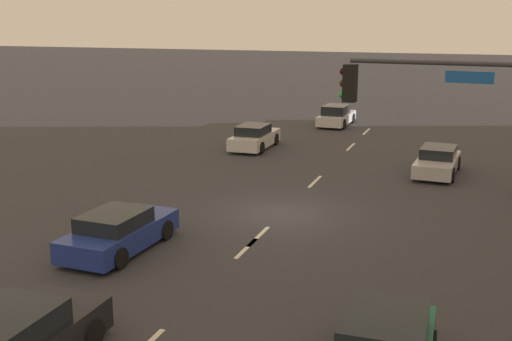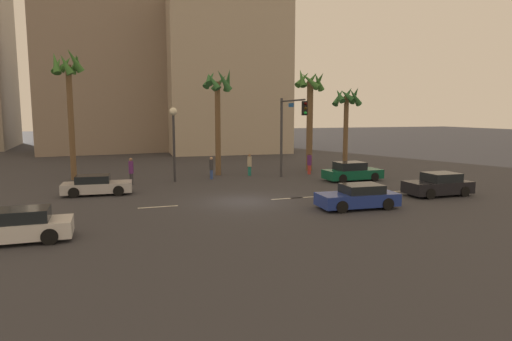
{
  "view_description": "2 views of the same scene",
  "coord_description": "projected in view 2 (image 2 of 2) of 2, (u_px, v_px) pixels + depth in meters",
  "views": [
    {
      "loc": [
        21.23,
        6.41,
        6.98
      ],
      "look_at": [
        1.24,
        -0.6,
        1.84
      ],
      "focal_mm": 44.41,
      "sensor_mm": 36.0,
      "label": 1
    },
    {
      "loc": [
        -7.17,
        -24.0,
        5.07
      ],
      "look_at": [
        0.61,
        -0.44,
        1.83
      ],
      "focal_mm": 31.14,
      "sensor_mm": 36.0,
      "label": 2
    }
  ],
  "objects": [
    {
      "name": "pedestrian_2",
      "position": [
        211.0,
        167.0,
        33.89
      ],
      "size": [
        0.36,
        0.36,
        1.72
      ],
      "color": "#2D478C",
      "rests_on": "ground_plane"
    },
    {
      "name": "streetlamp",
      "position": [
        174.0,
        129.0,
        32.22
      ],
      "size": [
        0.56,
        0.56,
        5.43
      ],
      "color": "#2D2D33",
      "rests_on": "ground_plane"
    },
    {
      "name": "traffic_signal",
      "position": [
        289.0,
        124.0,
        32.92
      ],
      "size": [
        0.67,
        5.58,
        6.18
      ],
      "color": "#38383D",
      "rests_on": "ground_plane"
    },
    {
      "name": "car_3",
      "position": [
        352.0,
        172.0,
        33.28
      ],
      "size": [
        4.38,
        1.98,
        1.4
      ],
      "color": "#0F5138",
      "rests_on": "ground_plane"
    },
    {
      "name": "lane_stripe_4",
      "position": [
        305.0,
        197.0,
        26.68
      ],
      "size": [
        1.85,
        0.14,
        0.01
      ],
      "primitive_type": "cube",
      "color": "silver",
      "rests_on": "ground_plane"
    },
    {
      "name": "ground_plane",
      "position": [
        244.0,
        201.0,
        25.48
      ],
      "size": [
        220.0,
        220.0,
        0.0
      ],
      "primitive_type": "plane",
      "color": "#333338"
    },
    {
      "name": "palm_tree_1",
      "position": [
        347.0,
        107.0,
        39.11
      ],
      "size": [
        2.35,
        2.72,
        7.41
      ],
      "color": "brown",
      "rests_on": "ground_plane"
    },
    {
      "name": "car_2",
      "position": [
        96.0,
        185.0,
        27.53
      ],
      "size": [
        4.22,
        1.98,
        1.23
      ],
      "color": "#B7B7BC",
      "rests_on": "ground_plane"
    },
    {
      "name": "building_1",
      "position": [
        142.0,
        95.0,
        70.21
      ],
      "size": [
        20.2,
        15.5,
        15.66
      ],
      "primitive_type": "cube",
      "rotation": [
        0.0,
        0.0,
        0.09
      ],
      "color": "slate",
      "rests_on": "ground_plane"
    },
    {
      "name": "car_5",
      "position": [
        438.0,
        185.0,
        27.29
      ],
      "size": [
        4.06,
        1.98,
        1.4
      ],
      "color": "black",
      "rests_on": "ground_plane"
    },
    {
      "name": "car_4",
      "position": [
        358.0,
        197.0,
        23.63
      ],
      "size": [
        4.33,
        2.05,
        1.28
      ],
      "color": "navy",
      "rests_on": "ground_plane"
    },
    {
      "name": "pedestrian_0",
      "position": [
        250.0,
        164.0,
        35.86
      ],
      "size": [
        0.42,
        0.42,
        1.76
      ],
      "color": "#1E7266",
      "rests_on": "ground_plane"
    },
    {
      "name": "palm_tree_2",
      "position": [
        310.0,
        99.0,
        38.22
      ],
      "size": [
        2.56,
        2.83,
        8.85
      ],
      "color": "brown",
      "rests_on": "ground_plane"
    },
    {
      "name": "building_3",
      "position": [
        222.0,
        78.0,
        59.22
      ],
      "size": [
        15.44,
        16.51,
        19.4
      ],
      "primitive_type": "cube",
      "rotation": [
        0.0,
        0.0,
        -0.05
      ],
      "color": "#B2A38E",
      "rests_on": "ground_plane"
    },
    {
      "name": "lane_stripe_5",
      "position": [
        397.0,
        191.0,
        28.71
      ],
      "size": [
        1.94,
        0.14,
        0.01
      ],
      "primitive_type": "cube",
      "color": "silver",
      "rests_on": "ground_plane"
    },
    {
      "name": "building_0",
      "position": [
        104.0,
        49.0,
        57.22
      ],
      "size": [
        18.03,
        12.71,
        26.47
      ],
      "primitive_type": "cube",
      "rotation": [
        0.0,
        0.0,
        0.1
      ],
      "color": "gray",
      "rests_on": "ground_plane"
    },
    {
      "name": "palm_tree_0",
      "position": [
        218.0,
        97.0,
        35.43
      ],
      "size": [
        2.43,
        2.64,
        8.58
      ],
      "color": "brown",
      "rests_on": "ground_plane"
    },
    {
      "name": "car_0",
      "position": [
        17.0,
        227.0,
        17.43
      ],
      "size": [
        4.19,
        1.84,
        1.32
      ],
      "color": "silver",
      "rests_on": "ground_plane"
    },
    {
      "name": "pedestrian_3",
      "position": [
        309.0,
        163.0,
        36.63
      ],
      "size": [
        0.5,
        0.5,
        1.79
      ],
      "color": "#BF3833",
      "rests_on": "ground_plane"
    },
    {
      "name": "lane_stripe_2",
      "position": [
        158.0,
        207.0,
        23.98
      ],
      "size": [
        2.14,
        0.14,
        0.01
      ],
      "primitive_type": "cube",
      "color": "silver",
      "rests_on": "ground_plane"
    },
    {
      "name": "lane_stripe_3",
      "position": [
        287.0,
        198.0,
        26.33
      ],
      "size": [
        2.03,
        0.14,
        0.01
      ],
      "primitive_type": "cube",
      "color": "silver",
      "rests_on": "ground_plane"
    },
    {
      "name": "palm_tree_3",
      "position": [
        68.0,
        82.0,
        32.66
      ],
      "size": [
        2.53,
        2.5,
        9.73
      ],
      "color": "brown",
      "rests_on": "ground_plane"
    },
    {
      "name": "pedestrian_1",
      "position": [
        131.0,
        170.0,
        31.27
      ],
      "size": [
        0.45,
        0.45,
        1.91
      ],
      "color": "#333338",
      "rests_on": "ground_plane"
    }
  ]
}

